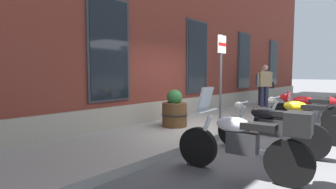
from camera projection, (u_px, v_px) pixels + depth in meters
ground_plane at (231, 136)px, 6.40m from camera, size 140.00×140.00×0.00m
sidewalk at (192, 127)px, 7.16m from camera, size 32.02×2.34×0.16m
motorcycle_silver_touring at (247, 141)px, 3.84m from camera, size 0.66×2.02×1.31m
motorcycle_black_naked at (268, 128)px, 5.06m from camera, size 0.62×2.07×0.95m
motorcycle_yellow_naked at (299, 119)px, 5.98m from camera, size 0.62×2.13×0.96m
motorcycle_red_sport at (304, 109)px, 7.22m from camera, size 0.62×2.03×1.03m
pedestrian_tan_coat at (265, 84)px, 10.39m from camera, size 0.50×0.54×1.71m
pedestrian_blue_top at (262, 84)px, 11.28m from camera, size 0.46×0.43×1.63m
parking_sign at (221, 67)px, 6.64m from camera, size 0.36×0.07×2.35m
barrel_planter at (175, 111)px, 6.79m from camera, size 0.67×0.67×0.95m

